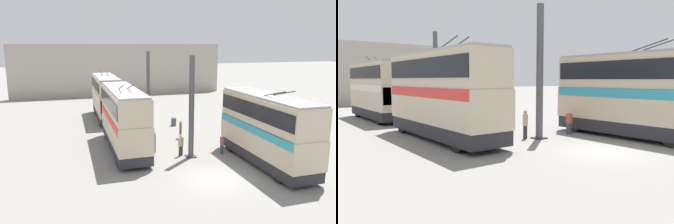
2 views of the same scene
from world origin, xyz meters
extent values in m
plane|color=gray|center=(0.00, 0.00, 0.00)|extent=(240.00, 240.00, 0.00)
cube|color=#A8A093|center=(37.94, 0.00, 4.36)|extent=(0.50, 36.00, 8.71)
cylinder|color=#4C4C51|center=(4.51, 0.00, 3.95)|extent=(0.41, 0.41, 7.90)
cube|color=#333338|center=(4.51, 0.00, 0.04)|extent=(0.75, 0.75, 0.08)
cylinder|color=#4C4C51|center=(18.36, 0.00, 3.95)|extent=(0.41, 0.41, 7.90)
cube|color=#333338|center=(18.36, 0.00, 0.04)|extent=(0.75, 0.75, 0.08)
cylinder|color=black|center=(4.87, -5.73, 0.47)|extent=(0.94, 0.30, 0.94)
cylinder|color=black|center=(4.87, -3.63, 0.47)|extent=(0.94, 0.30, 0.94)
cylinder|color=black|center=(-1.66, -5.73, 0.47)|extent=(0.94, 0.30, 0.94)
cylinder|color=black|center=(-1.66, -3.63, 0.47)|extent=(0.94, 0.30, 0.94)
cube|color=#28282D|center=(1.51, -4.68, 0.64)|extent=(9.34, 2.45, 0.76)
cube|color=beige|center=(1.51, -4.68, 2.02)|extent=(9.53, 2.50, 1.99)
cube|color=teal|center=(1.51, -4.68, 2.73)|extent=(9.25, 2.54, 0.55)
cube|color=beige|center=(1.51, -4.68, 4.01)|extent=(9.44, 2.43, 1.99)
cube|color=black|center=(1.51, -4.68, 4.11)|extent=(9.15, 2.51, 1.10)
cube|color=#9E9EA3|center=(1.51, -4.68, 5.07)|extent=(9.34, 2.25, 0.14)
cube|color=black|center=(6.21, -4.68, 2.21)|extent=(0.12, 2.30, 1.27)
cylinder|color=#282828|center=(0.31, -5.03, 5.43)|extent=(2.35, 0.07, 0.65)
cylinder|color=#282828|center=(0.31, -4.33, 5.43)|extent=(2.35, 0.07, 0.65)
cylinder|color=black|center=(11.60, 3.63, 0.51)|extent=(1.02, 0.30, 1.02)
cylinder|color=black|center=(11.60, 5.73, 0.51)|extent=(1.02, 0.30, 1.02)
cylinder|color=black|center=(4.20, 3.63, 0.51)|extent=(1.02, 0.30, 1.02)
cylinder|color=black|center=(4.20, 5.73, 0.51)|extent=(1.02, 0.30, 1.02)
cube|color=#28282D|center=(7.80, 4.68, 0.67)|extent=(10.20, 2.45, 0.78)
cube|color=beige|center=(7.80, 4.68, 2.08)|extent=(10.41, 2.50, 2.03)
cube|color=red|center=(7.80, 4.68, 2.82)|extent=(10.10, 2.54, 0.55)
cube|color=beige|center=(7.80, 4.68, 4.07)|extent=(10.30, 2.43, 1.94)
cube|color=black|center=(7.80, 4.68, 4.16)|extent=(9.99, 2.51, 1.07)
cube|color=#9E9EA3|center=(7.80, 4.68, 5.11)|extent=(10.20, 2.25, 0.14)
cube|color=black|center=(12.94, 4.68, 2.28)|extent=(0.12, 2.30, 1.30)
cylinder|color=#282828|center=(6.50, 4.33, 5.47)|extent=(2.35, 0.07, 0.65)
cylinder|color=#282828|center=(6.50, 5.03, 5.47)|extent=(2.35, 0.07, 0.65)
cylinder|color=black|center=(16.60, 3.63, 0.48)|extent=(0.96, 0.30, 0.96)
cylinder|color=black|center=(16.60, 5.73, 0.48)|extent=(0.96, 0.30, 0.96)
cylinder|color=black|center=(23.34, 3.63, 0.48)|extent=(0.96, 0.30, 0.96)
cylinder|color=black|center=(23.34, 5.73, 0.48)|extent=(0.96, 0.30, 0.96)
cube|color=#28282D|center=(20.07, 4.68, 0.65)|extent=(9.55, 2.45, 0.77)
cube|color=beige|center=(20.07, 4.68, 2.08)|extent=(9.74, 2.50, 2.10)
cube|color=silver|center=(20.07, 4.68, 2.85)|extent=(9.45, 2.54, 0.55)
cube|color=beige|center=(20.07, 4.68, 4.03)|extent=(9.64, 2.43, 1.81)
cube|color=black|center=(20.07, 4.68, 4.12)|extent=(9.35, 2.51, 0.99)
cube|color=#9E9EA3|center=(20.07, 4.68, 5.00)|extent=(9.55, 2.25, 0.14)
cube|color=black|center=(15.26, 4.68, 2.29)|extent=(0.12, 2.30, 1.34)
cylinder|color=#282828|center=(21.29, 4.33, 5.36)|extent=(2.35, 0.07, 0.65)
cylinder|color=#282828|center=(21.29, 5.03, 5.36)|extent=(2.35, 0.07, 0.65)
cube|color=#2D2D33|center=(6.47, 2.44, 0.40)|extent=(0.34, 0.26, 0.80)
cube|color=#3D5684|center=(6.47, 2.44, 1.15)|extent=(0.46, 0.33, 0.70)
sphere|color=beige|center=(6.47, 2.44, 1.61)|extent=(0.23, 0.23, 0.23)
cube|color=#384251|center=(4.54, -2.69, 0.36)|extent=(0.33, 0.25, 0.71)
cube|color=#934C42|center=(4.54, -2.69, 1.02)|extent=(0.46, 0.32, 0.62)
sphere|color=beige|center=(4.54, -2.69, 1.43)|extent=(0.20, 0.20, 0.20)
cube|color=#473D33|center=(9.69, -0.95, 0.40)|extent=(0.35, 0.29, 0.81)
cube|color=#934C42|center=(9.69, -0.95, 1.16)|extent=(0.48, 0.37, 0.70)
sphere|color=beige|center=(9.69, -0.95, 1.62)|extent=(0.23, 0.23, 0.23)
cube|color=#2D2D33|center=(5.03, 0.66, 0.40)|extent=(0.34, 0.36, 0.81)
cube|color=tan|center=(5.03, 0.66, 1.16)|extent=(0.45, 0.48, 0.70)
sphere|color=tan|center=(5.03, 0.66, 1.62)|extent=(0.23, 0.23, 0.23)
cylinder|color=#424C56|center=(14.50, -1.84, 0.42)|extent=(0.56, 0.56, 0.85)
cylinder|color=#424C56|center=(14.50, -1.84, 0.42)|extent=(0.59, 0.59, 0.04)
camera|label=1|loc=(-18.36, 8.91, 8.70)|focal=35.00mm
camera|label=2|loc=(-9.62, 13.45, 3.53)|focal=35.00mm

